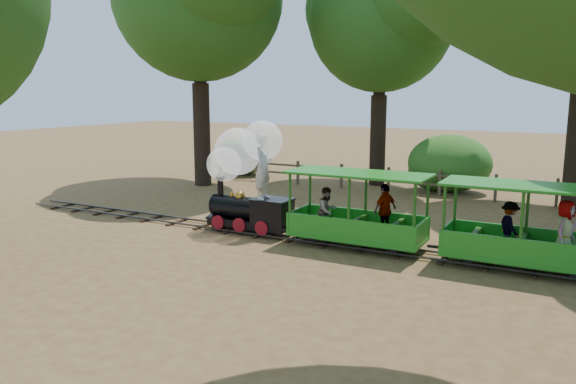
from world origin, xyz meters
The scene contains 10 objects.
ground centered at (0.00, 0.00, 0.00)m, with size 90.00×90.00×0.00m, color olive.
track centered at (0.00, 0.00, 0.07)m, with size 22.00×1.00×0.10m.
locomotive centered at (-2.61, 0.06, 1.81)m, with size 2.81×1.32×3.23m.
carriage_front centered at (0.79, -0.03, 0.80)m, with size 3.55×1.45×1.84m.
carriage_rear centered at (4.79, 0.01, 0.80)m, with size 3.55×1.45×1.84m.
oak_nc centered at (-2.03, 9.58, 7.09)m, with size 7.35×6.47×9.74m.
fence centered at (0.00, 8.00, 0.58)m, with size 18.10×0.10×1.00m.
shrub_west centered at (-8.62, 9.30, 0.89)m, with size 2.58×1.99×1.79m, color #2D6B1E.
shrub_mid_w centered at (1.05, 9.30, 1.13)m, with size 3.28×2.52×2.27m, color #2D6B1E.
shrub_mid_e centered at (0.56, 9.30, 0.79)m, with size 2.28×1.75×1.58m, color #2D6B1E.
Camera 1 is at (5.77, -13.04, 3.96)m, focal length 35.00 mm.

